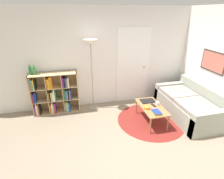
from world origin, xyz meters
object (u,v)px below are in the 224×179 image
(bookshelf, at_px, (55,94))
(bottle_middle, at_px, (34,71))
(floor_lamp, at_px, (91,52))
(bowl, at_px, (147,107))
(couch, at_px, (190,105))
(bottle_left, at_px, (30,71))
(cup, at_px, (157,103))
(laptop, at_px, (148,101))
(coffee_table, at_px, (151,108))

(bookshelf, distance_m, bottle_middle, 0.75)
(floor_lamp, height_order, bowl, floor_lamp)
(floor_lamp, xyz_separation_m, couch, (2.33, -0.95, -1.27))
(bookshelf, height_order, bottle_left, bottle_left)
(bookshelf, relative_size, cup, 13.78)
(bookshelf, height_order, laptop, bookshelf)
(bowl, relative_size, bottle_left, 0.58)
(bottle_left, bearing_deg, bowl, -23.41)
(cup, bearing_deg, floor_lamp, 145.93)
(coffee_table, bearing_deg, couch, 1.90)
(coffee_table, xyz_separation_m, laptop, (0.02, 0.26, 0.06))
(bookshelf, xyz_separation_m, laptop, (2.25, -0.77, -0.09))
(bottle_middle, bearing_deg, laptop, -16.45)
(bowl, bearing_deg, bookshelf, 152.29)
(laptop, height_order, cup, cup)
(floor_lamp, distance_m, bottle_middle, 1.42)
(bookshelf, xyz_separation_m, bottle_left, (-0.47, 0.01, 0.65))
(bottle_left, bearing_deg, couch, -14.91)
(cup, bearing_deg, coffee_table, -167.08)
(couch, distance_m, laptop, 1.09)
(coffee_table, bearing_deg, bottle_middle, 158.33)
(couch, relative_size, cup, 21.07)
(bottle_left, xyz_separation_m, bottle_middle, (0.10, -0.00, -0.00))
(laptop, height_order, bottle_middle, bottle_middle)
(bottle_left, bearing_deg, laptop, -15.99)
(bookshelf, height_order, bottle_middle, bottle_middle)
(couch, distance_m, bowl, 1.25)
(floor_lamp, distance_m, bottle_left, 1.51)
(laptop, xyz_separation_m, bowl, (-0.17, -0.32, 0.02))
(bookshelf, relative_size, bottle_middle, 4.88)
(coffee_table, height_order, bottle_left, bottle_left)
(floor_lamp, bearing_deg, bottle_left, 177.88)
(cup, xyz_separation_m, bottle_left, (-2.87, 1.01, 0.72))
(floor_lamp, distance_m, laptop, 1.85)
(floor_lamp, height_order, couch, floor_lamp)
(couch, bearing_deg, coffee_table, -178.10)
(couch, bearing_deg, laptop, 167.90)
(bookshelf, relative_size, coffee_table, 1.24)
(coffee_table, bearing_deg, floor_lamp, 141.66)
(couch, distance_m, bottle_left, 4.02)
(coffee_table, distance_m, laptop, 0.27)
(floor_lamp, distance_m, couch, 2.82)
(bottle_left, relative_size, bottle_middle, 1.04)
(floor_lamp, height_order, coffee_table, floor_lamp)
(floor_lamp, relative_size, coffee_table, 1.98)
(bookshelf, distance_m, cup, 2.60)
(floor_lamp, bearing_deg, bottle_middle, 177.91)
(couch, bearing_deg, bottle_left, 165.09)
(couch, relative_size, coffee_table, 1.89)
(couch, height_order, cup, couch)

